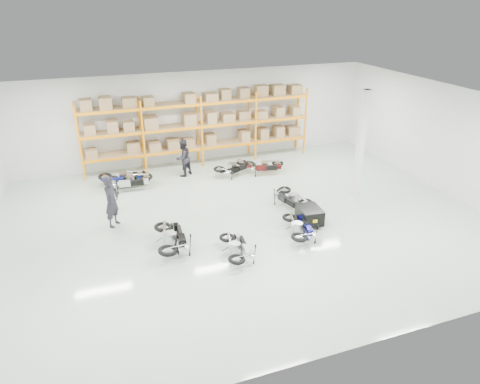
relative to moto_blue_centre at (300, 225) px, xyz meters
name	(u,v)px	position (x,y,z in m)	size (l,w,h in m)	color
room	(245,165)	(-1.39, 1.84, 1.74)	(18.00, 18.00, 18.00)	#ADC1AF
pallet_rack	(199,120)	(-1.39, 8.29, 1.75)	(11.28, 0.98, 3.62)	orange
structural_column	(361,145)	(3.81, 2.34, 1.74)	(0.25, 0.25, 4.50)	white
moto_blue_centre	(300,225)	(0.00, 0.00, 0.00)	(0.74, 1.67, 1.02)	#070747
moto_silver_left	(238,245)	(-2.49, -0.50, -0.02)	(0.71, 1.60, 0.98)	#B4B8BB
moto_black_far_left	(172,235)	(-4.37, 0.71, 0.06)	(0.83, 1.86, 1.14)	black
moto_touring_right	(291,195)	(0.74, 2.29, 0.00)	(0.74, 1.66, 1.02)	black
trailer	(309,215)	(0.74, 0.69, -0.10)	(0.87, 1.67, 0.69)	black
moto_back_a	(122,175)	(-5.42, 6.64, 0.04)	(0.80, 1.79, 1.09)	navy
moto_back_b	(129,178)	(-5.17, 6.23, 0.02)	(0.78, 1.74, 1.07)	#B5BBC0
moto_back_c	(233,165)	(-0.35, 6.23, -0.01)	(0.73, 1.64, 1.00)	black
moto_back_d	(264,163)	(1.11, 5.94, 0.00)	(0.73, 1.65, 1.01)	#3B0B0D
person_left	(112,201)	(-6.08, 3.10, 0.47)	(0.72, 0.47, 1.96)	#23212A
person_back	(183,158)	(-2.57, 6.98, 0.37)	(0.85, 0.66, 1.75)	black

